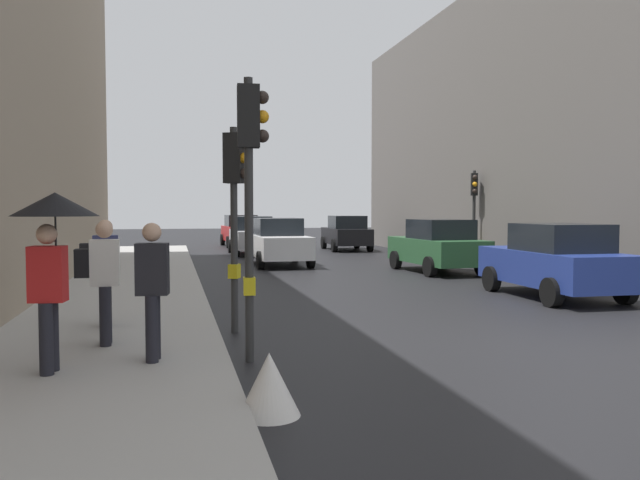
{
  "coord_description": "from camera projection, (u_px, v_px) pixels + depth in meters",
  "views": [
    {
      "loc": [
        -6.08,
        -8.2,
        2.11
      ],
      "look_at": [
        -2.44,
        7.21,
        1.32
      ],
      "focal_mm": 35.33,
      "sensor_mm": 36.0,
      "label": 1
    }
  ],
  "objects": [
    {
      "name": "traffic_light_near_right",
      "position": [
        235.0,
        191.0,
        10.6
      ],
      "size": [
        0.45,
        0.35,
        3.48
      ],
      "color": "#2D2D2D",
      "rests_on": "ground"
    },
    {
      "name": "car_dark_suv",
      "position": [
        346.0,
        233.0,
        32.02
      ],
      "size": [
        2.17,
        4.28,
        1.76
      ],
      "color": "black",
      "rests_on": "ground"
    },
    {
      "name": "car_red_sedan",
      "position": [
        241.0,
        231.0,
        35.4
      ],
      "size": [
        2.16,
        4.27,
        1.76
      ],
      "color": "red",
      "rests_on": "ground"
    },
    {
      "name": "pedestrian_in_dark_coat",
      "position": [
        153.0,
        285.0,
        8.02
      ],
      "size": [
        0.43,
        0.36,
        1.77
      ],
      "color": "black",
      "rests_on": "sidewalk_kerb"
    },
    {
      "name": "car_blue_van",
      "position": [
        555.0,
        261.0,
        14.88
      ],
      "size": [
        2.08,
        4.23,
        1.76
      ],
      "color": "navy",
      "rests_on": "ground"
    },
    {
      "name": "car_green_estate",
      "position": [
        438.0,
        246.0,
        20.89
      ],
      "size": [
        2.18,
        4.28,
        1.76
      ],
      "color": "#2D6038",
      "rests_on": "ground"
    },
    {
      "name": "traffic_light_mid_street",
      "position": [
        474.0,
        200.0,
        23.72
      ],
      "size": [
        0.33,
        0.45,
        3.55
      ],
      "color": "#2D2D2D",
      "rests_on": "ground"
    },
    {
      "name": "pedestrian_with_umbrella",
      "position": [
        53.0,
        231.0,
        7.39
      ],
      "size": [
        1.0,
        1.0,
        2.14
      ],
      "color": "black",
      "rests_on": "sidewalk_kerb"
    },
    {
      "name": "pedestrian_with_grey_backpack",
      "position": [
        103.0,
        266.0,
        10.38
      ],
      "size": [
        0.62,
        0.36,
        1.77
      ],
      "color": "black",
      "rests_on": "sidewalk_kerb"
    },
    {
      "name": "building_facade_right",
      "position": [
        605.0,
        131.0,
        25.91
      ],
      "size": [
        12.0,
        25.2,
        10.63
      ],
      "primitive_type": "cube",
      "color": "slate",
      "rests_on": "ground"
    },
    {
      "name": "sidewalk_kerb",
      "position": [
        125.0,
        302.0,
        13.67
      ],
      "size": [
        3.49,
        40.0,
        0.16
      ],
      "primitive_type": "cube",
      "color": "#A8A5A0",
      "rests_on": "ground"
    },
    {
      "name": "ground_plane",
      "position": [
        587.0,
        349.0,
        9.47
      ],
      "size": [
        120.0,
        120.0,
        0.0
      ],
      "primitive_type": "plane",
      "color": "black"
    },
    {
      "name": "car_white_compact",
      "position": [
        278.0,
        242.0,
        23.47
      ],
      "size": [
        2.08,
        4.23,
        1.76
      ],
      "color": "silver",
      "rests_on": "ground"
    },
    {
      "name": "traffic_light_near_left",
      "position": [
        250.0,
        167.0,
        8.53
      ],
      "size": [
        0.44,
        0.26,
        3.88
      ],
      "color": "#2D2D2D",
      "rests_on": "ground"
    },
    {
      "name": "car_silver_hatchback",
      "position": [
        253.0,
        235.0,
        29.17
      ],
      "size": [
        2.04,
        4.21,
        1.76
      ],
      "color": "#BCBCC1",
      "rests_on": "ground"
    },
    {
      "name": "pedestrian_with_black_backpack",
      "position": [
        102.0,
        275.0,
        8.96
      ],
      "size": [
        0.61,
        0.36,
        1.77
      ],
      "color": "black",
      "rests_on": "sidewalk_kerb"
    },
    {
      "name": "warning_sign_triangle",
      "position": [
        269.0,
        384.0,
        6.39
      ],
      "size": [
        0.64,
        0.64,
        0.65
      ],
      "primitive_type": "cone",
      "color": "silver",
      "rests_on": "ground"
    }
  ]
}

